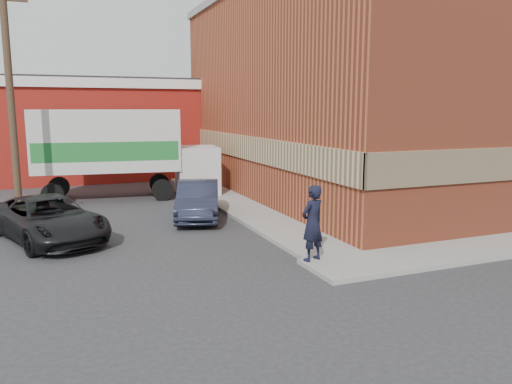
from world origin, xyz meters
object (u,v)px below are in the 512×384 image
object	(u,v)px
brick_building	(383,93)
box_truck	(126,148)
warehouse	(56,129)
utility_pole	(10,86)
man	(312,223)
suv_a	(49,219)
sedan	(198,200)

from	to	relation	value
brick_building	box_truck	xyz separation A→B (m)	(-11.74, 2.41, -2.43)
warehouse	utility_pole	bearing A→B (deg)	-97.77
utility_pole	brick_building	bearing A→B (deg)	-0.02
man	suv_a	world-z (taller)	man
sedan	box_truck	xyz separation A→B (m)	(-1.80, 5.28, 1.57)
warehouse	utility_pole	xyz separation A→B (m)	(-1.50, -11.00, 1.93)
box_truck	brick_building	bearing A→B (deg)	-4.45
man	box_truck	bearing A→B (deg)	-95.94
warehouse	suv_a	xyz separation A→B (m)	(-0.44, -15.20, -2.14)
box_truck	warehouse	bearing A→B (deg)	114.92
brick_building	warehouse	xyz separation A→B (m)	(-14.50, 11.00, -1.87)
sedan	box_truck	distance (m)	5.80
suv_a	box_truck	bearing A→B (deg)	43.42
suv_a	utility_pole	bearing A→B (deg)	83.39
suv_a	box_truck	distance (m)	7.51
warehouse	man	distance (m)	21.13
warehouse	sedan	world-z (taller)	warehouse
warehouse	suv_a	bearing A→B (deg)	-91.65
sedan	man	bearing A→B (deg)	-61.54
utility_pole	box_truck	bearing A→B (deg)	29.44
brick_building	suv_a	distance (m)	16.02
utility_pole	suv_a	distance (m)	5.95
utility_pole	box_truck	xyz separation A→B (m)	(4.26, 2.40, -2.49)
warehouse	utility_pole	world-z (taller)	utility_pole
utility_pole	man	world-z (taller)	utility_pole
warehouse	sedan	bearing A→B (deg)	-71.81
utility_pole	man	xyz separation A→B (m)	(7.30, -9.25, -3.65)
utility_pole	man	bearing A→B (deg)	-51.72
warehouse	sedan	size ratio (longest dim) A/B	3.94
sedan	box_truck	bearing A→B (deg)	126.31
man	utility_pole	bearing A→B (deg)	-72.30
brick_building	warehouse	distance (m)	18.30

